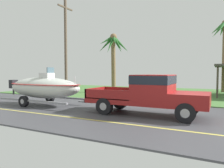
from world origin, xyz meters
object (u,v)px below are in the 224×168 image
(boat_on_trailer, at_px, (44,87))
(palm_tree_mid, at_px, (114,49))
(utility_pole, at_px, (66,47))
(pickup_truck_towing, at_px, (153,93))

(boat_on_trailer, bearing_deg, palm_tree_mid, 87.52)
(palm_tree_mid, xyz_separation_m, utility_pole, (-2.39, -4.23, -0.10))
(palm_tree_mid, relative_size, utility_pole, 0.72)
(boat_on_trailer, xyz_separation_m, palm_tree_mid, (0.38, 8.81, 3.18))
(boat_on_trailer, relative_size, palm_tree_mid, 1.12)
(utility_pole, bearing_deg, pickup_truck_towing, -27.38)
(pickup_truck_towing, height_order, utility_pole, utility_pole)
(utility_pole, bearing_deg, palm_tree_mid, 60.59)
(pickup_truck_towing, bearing_deg, boat_on_trailer, -180.00)
(boat_on_trailer, distance_m, utility_pole, 5.87)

